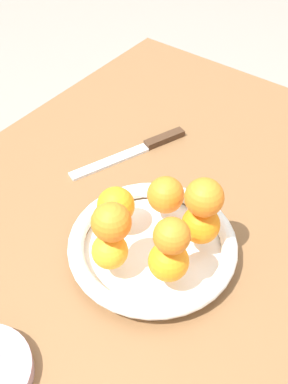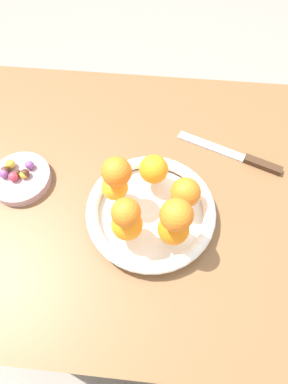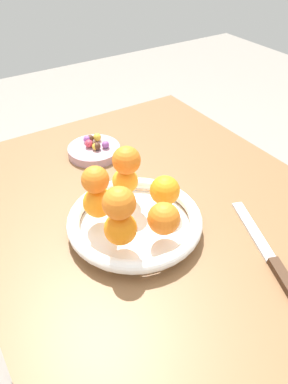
# 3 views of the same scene
# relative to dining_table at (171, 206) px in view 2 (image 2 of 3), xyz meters

# --- Properties ---
(ground_plane) EXTENTS (6.00, 6.00, 0.00)m
(ground_plane) POSITION_rel_dining_table_xyz_m (0.00, 0.00, -0.65)
(ground_plane) COLOR gray
(dining_table) EXTENTS (1.10, 0.76, 0.74)m
(dining_table) POSITION_rel_dining_table_xyz_m (0.00, 0.00, 0.00)
(dining_table) COLOR brown
(dining_table) RESTS_ON ground_plane
(fruit_bowl) EXTENTS (0.27, 0.27, 0.04)m
(fruit_bowl) POSITION_rel_dining_table_xyz_m (0.05, 0.07, 0.11)
(fruit_bowl) COLOR white
(fruit_bowl) RESTS_ON dining_table
(candy_dish) EXTENTS (0.14, 0.14, 0.02)m
(candy_dish) POSITION_rel_dining_table_xyz_m (0.35, 0.01, 0.10)
(candy_dish) COLOR #B28C99
(candy_dish) RESTS_ON dining_table
(orange_0) EXTENTS (0.06, 0.06, 0.06)m
(orange_0) POSITION_rel_dining_table_xyz_m (-0.02, 0.05, 0.16)
(orange_0) COLOR orange
(orange_0) RESTS_ON fruit_bowl
(orange_1) EXTENTS (0.06, 0.06, 0.06)m
(orange_1) POSITION_rel_dining_table_xyz_m (0.05, -0.00, 0.16)
(orange_1) COLOR orange
(orange_1) RESTS_ON fruit_bowl
(orange_2) EXTENTS (0.06, 0.06, 0.06)m
(orange_2) POSITION_rel_dining_table_xyz_m (0.12, 0.05, 0.16)
(orange_2) COLOR orange
(orange_2) RESTS_ON fruit_bowl
(orange_3) EXTENTS (0.06, 0.06, 0.06)m
(orange_3) POSITION_rel_dining_table_xyz_m (0.09, 0.13, 0.16)
(orange_3) COLOR orange
(orange_3) RESTS_ON fruit_bowl
(orange_4) EXTENTS (0.06, 0.06, 0.06)m
(orange_4) POSITION_rel_dining_table_xyz_m (0.00, 0.13, 0.16)
(orange_4) COLOR orange
(orange_4) RESTS_ON fruit_bowl
(orange_5) EXTENTS (0.05, 0.05, 0.05)m
(orange_5) POSITION_rel_dining_table_xyz_m (0.09, 0.13, 0.22)
(orange_5) COLOR orange
(orange_5) RESTS_ON orange_3
(orange_6) EXTENTS (0.06, 0.06, 0.06)m
(orange_6) POSITION_rel_dining_table_xyz_m (0.11, 0.05, 0.21)
(orange_6) COLOR orange
(orange_6) RESTS_ON orange_2
(orange_7) EXTENTS (0.06, 0.06, 0.06)m
(orange_7) POSITION_rel_dining_table_xyz_m (-0.00, 0.13, 0.22)
(orange_7) COLOR orange
(orange_7) RESTS_ON orange_4
(candy_ball_0) EXTENTS (0.02, 0.02, 0.02)m
(candy_ball_0) POSITION_rel_dining_table_xyz_m (0.35, 0.01, 0.12)
(candy_ball_0) COLOR #472819
(candy_ball_0) RESTS_ON candy_dish
(candy_ball_1) EXTENTS (0.02, 0.02, 0.02)m
(candy_ball_1) POSITION_rel_dining_table_xyz_m (0.33, 0.01, 0.12)
(candy_ball_1) COLOR #472819
(candy_ball_1) RESTS_ON candy_dish
(candy_ball_2) EXTENTS (0.02, 0.02, 0.02)m
(candy_ball_2) POSITION_rel_dining_table_xyz_m (0.36, 0.02, 0.12)
(candy_ball_2) COLOR #C6384C
(candy_ball_2) RESTS_ON candy_dish
(candy_ball_3) EXTENTS (0.02, 0.02, 0.02)m
(candy_ball_3) POSITION_rel_dining_table_xyz_m (0.34, 0.02, 0.12)
(candy_ball_3) COLOR gold
(candy_ball_3) RESTS_ON candy_dish
(candy_ball_4) EXTENTS (0.02, 0.02, 0.02)m
(candy_ball_4) POSITION_rel_dining_table_xyz_m (0.38, 0.01, 0.12)
(candy_ball_4) COLOR #472819
(candy_ball_4) RESTS_ON candy_dish
(candy_ball_5) EXTENTS (0.02, 0.02, 0.02)m
(candy_ball_5) POSITION_rel_dining_table_xyz_m (0.38, 0.02, 0.12)
(candy_ball_5) COLOR #8C4C99
(candy_ball_5) RESTS_ON candy_dish
(candy_ball_6) EXTENTS (0.02, 0.02, 0.02)m
(candy_ball_6) POSITION_rel_dining_table_xyz_m (0.33, -0.01, 0.12)
(candy_ball_6) COLOR #8C4C99
(candy_ball_6) RESTS_ON candy_dish
(candy_ball_7) EXTENTS (0.02, 0.02, 0.02)m
(candy_ball_7) POSITION_rel_dining_table_xyz_m (0.37, -0.01, 0.12)
(candy_ball_7) COLOR gold
(candy_ball_7) RESTS_ON candy_dish
(knife) EXTENTS (0.25, 0.11, 0.01)m
(knife) POSITION_rel_dining_table_xyz_m (-0.15, -0.10, 0.09)
(knife) COLOR #3F2819
(knife) RESTS_ON dining_table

